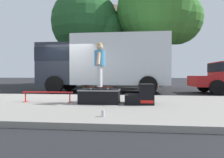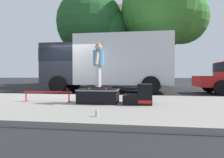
{
  "view_description": "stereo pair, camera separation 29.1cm",
  "coord_description": "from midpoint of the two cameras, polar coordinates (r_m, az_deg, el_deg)",
  "views": [
    {
      "loc": [
        3.27,
        -8.81,
        0.93
      ],
      "look_at": [
        2.51,
        -1.95,
        0.81
      ],
      "focal_mm": 32.34,
      "sensor_mm": 36.0,
      "label": 1
    },
    {
      "loc": [
        3.56,
        -8.77,
        0.93
      ],
      "look_at": [
        2.51,
        -1.95,
        0.81
      ],
      "focal_mm": 32.34,
      "sensor_mm": 36.0,
      "label": 2
    }
  ],
  "objects": [
    {
      "name": "street_tree_main",
      "position": [
        15.73,
        15.2,
        17.91
      ],
      "size": [
        6.15,
        5.59,
        8.47
      ],
      "color": "brown",
      "rests_on": "ground"
    },
    {
      "name": "grind_rail",
      "position": [
        6.46,
        -16.64,
        -4.04
      ],
      "size": [
        1.56,
        0.28,
        0.32
      ],
      "color": "red",
      "rests_on": "sidewalk_slab"
    },
    {
      "name": "street_tree_neighbour",
      "position": [
        16.13,
        -4.68,
        15.0
      ],
      "size": [
        5.59,
        5.08,
        7.53
      ],
      "color": "brown",
      "rests_on": "ground"
    },
    {
      "name": "box_truck",
      "position": [
        11.17,
        -0.86,
        4.97
      ],
      "size": [
        6.91,
        2.63,
        3.05
      ],
      "color": "silver",
      "rests_on": "ground"
    },
    {
      "name": "sidewalk_slab",
      "position": [
        6.78,
        -21.76,
        -6.42
      ],
      "size": [
        50.0,
        5.0,
        0.12
      ],
      "primitive_type": "cube",
      "color": "gray",
      "rests_on": "ground"
    },
    {
      "name": "ground_plane",
      "position": [
        9.47,
        -12.49,
        -4.63
      ],
      "size": [
        140.0,
        140.0,
        0.0
      ],
      "primitive_type": "plane",
      "color": "black"
    },
    {
      "name": "soda_can",
      "position": [
        4.02,
        -2.24,
        -9.67
      ],
      "size": [
        0.07,
        0.07,
        0.13
      ],
      "color": "silver",
      "rests_on": "sidewalk_slab"
    },
    {
      "name": "house_behind",
      "position": [
        21.36,
        2.67,
        9.93
      ],
      "size": [
        9.54,
        8.22,
        8.4
      ],
      "color": "silver",
      "rests_on": "ground"
    },
    {
      "name": "kicker_ramp",
      "position": [
        5.83,
        9.42,
        -4.64
      ],
      "size": [
        0.8,
        0.75,
        0.57
      ],
      "color": "black",
      "rests_on": "sidewalk_slab"
    },
    {
      "name": "skateboard",
      "position": [
        5.97,
        -2.45,
        -2.37
      ],
      "size": [
        0.79,
        0.23,
        0.07
      ],
      "color": "#4C1E14",
      "rests_on": "skate_box"
    },
    {
      "name": "skater_kid",
      "position": [
        5.97,
        -2.45,
        5.12
      ],
      "size": [
        0.32,
        0.67,
        1.31
      ],
      "color": "silver",
      "rests_on": "skateboard"
    },
    {
      "name": "skate_box",
      "position": [
        5.94,
        -2.43,
        -4.73
      ],
      "size": [
        1.16,
        0.79,
        0.4
      ],
      "color": "black",
      "rests_on": "sidewalk_slab"
    }
  ]
}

